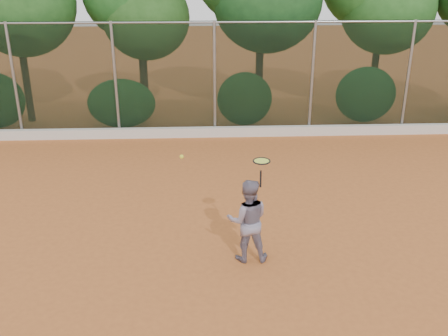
{
  "coord_description": "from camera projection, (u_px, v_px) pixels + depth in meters",
  "views": [
    {
      "loc": [
        -0.44,
        -8.1,
        4.89
      ],
      "look_at": [
        0.0,
        1.0,
        1.25
      ],
      "focal_mm": 40.0,
      "sensor_mm": 36.0,
      "label": 1
    }
  ],
  "objects": [
    {
      "name": "ground",
      "position": [
        227.0,
        250.0,
        9.35
      ],
      "size": [
        80.0,
        80.0,
        0.0
      ],
      "primitive_type": "plane",
      "color": "#BA622C",
      "rests_on": "ground"
    },
    {
      "name": "tennis_ball_in_flight",
      "position": [
        182.0,
        157.0,
        8.63
      ],
      "size": [
        0.07,
        0.07,
        0.07
      ],
      "color": "yellow",
      "rests_on": "ground"
    },
    {
      "name": "tennis_player",
      "position": [
        248.0,
        220.0,
        8.78
      ],
      "size": [
        0.76,
        0.6,
        1.54
      ],
      "primitive_type": "imported",
      "rotation": [
        0.0,
        0.0,
        3.12
      ],
      "color": "gray",
      "rests_on": "ground"
    },
    {
      "name": "chainlink_fence",
      "position": [
        215.0,
        76.0,
        15.15
      ],
      "size": [
        24.09,
        0.09,
        3.5
      ],
      "color": "black",
      "rests_on": "ground"
    },
    {
      "name": "concrete_curb",
      "position": [
        215.0,
        132.0,
        15.62
      ],
      "size": [
        24.0,
        0.2,
        0.3
      ],
      "primitive_type": "cube",
      "color": "silver",
      "rests_on": "ground"
    },
    {
      "name": "tennis_racket",
      "position": [
        262.0,
        163.0,
        8.34
      ],
      "size": [
        0.39,
        0.39,
        0.52
      ],
      "color": "black",
      "rests_on": "ground"
    }
  ]
}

